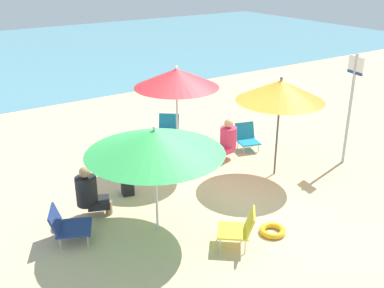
{
  "coord_description": "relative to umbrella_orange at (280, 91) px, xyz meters",
  "views": [
    {
      "loc": [
        -4.38,
        -6.1,
        4.06
      ],
      "look_at": [
        0.13,
        0.67,
        0.7
      ],
      "focal_mm": 42.64,
      "sensor_mm": 36.0,
      "label": 1
    }
  ],
  "objects": [
    {
      "name": "umbrella_orange",
      "position": [
        0.0,
        0.0,
        0.0
      ],
      "size": [
        1.68,
        1.68,
        1.99
      ],
      "color": "#4C4C51",
      "rests_on": "ground_plane"
    },
    {
      "name": "person_a",
      "position": [
        -3.68,
        0.52,
        -1.28
      ],
      "size": [
        0.58,
        0.47,
        0.91
      ],
      "rotation": [
        0.0,
        0.0,
        5.91
      ],
      "color": "black",
      "rests_on": "ground_plane"
    },
    {
      "name": "beach_chair_b",
      "position": [
        -4.25,
        0.04,
        -1.45
      ],
      "size": [
        0.76,
        0.72,
        0.55
      ],
      "rotation": [
        0.0,
        0.0,
        -0.43
      ],
      "color": "navy",
      "rests_on": "ground_plane"
    },
    {
      "name": "umbrella_red",
      "position": [
        -1.4,
        1.44,
        0.13
      ],
      "size": [
        1.68,
        1.68,
        2.11
      ],
      "color": "silver",
      "rests_on": "ground_plane"
    },
    {
      "name": "umbrella_green",
      "position": [
        -2.95,
        -0.44,
        -0.22
      ],
      "size": [
        2.12,
        2.12,
        1.76
      ],
      "color": "silver",
      "rests_on": "ground_plane"
    },
    {
      "name": "beach_chair_d",
      "position": [
        -2.16,
        -1.54,
        -1.41
      ],
      "size": [
        0.71,
        0.7,
        0.6
      ],
      "rotation": [
        0.0,
        0.0,
        2.46
      ],
      "color": "gold",
      "rests_on": "ground_plane"
    },
    {
      "name": "ground_plane",
      "position": [
        -1.58,
        0.14,
        -1.73
      ],
      "size": [
        40.0,
        40.0,
        0.0
      ],
      "primitive_type": "plane",
      "color": "#D3BC8C"
    },
    {
      "name": "swim_ring",
      "position": [
        -1.5,
        -1.56,
        -1.68
      ],
      "size": [
        0.42,
        0.42,
        0.09
      ],
      "primitive_type": "torus",
      "color": "yellow",
      "rests_on": "ground_plane"
    },
    {
      "name": "person_b",
      "position": [
        -0.33,
        1.15,
        -1.29
      ],
      "size": [
        0.58,
        0.41,
        0.89
      ],
      "rotation": [
        0.0,
        0.0,
        3.28
      ],
      "color": "#DB3866",
      "rests_on": "ground_plane"
    },
    {
      "name": "beach_chair_a",
      "position": [
        -0.87,
        2.68,
        -1.38
      ],
      "size": [
        0.67,
        0.68,
        0.64
      ],
      "rotation": [
        0.0,
        0.0,
        -2.24
      ],
      "color": "teal",
      "rests_on": "ground_plane"
    },
    {
      "name": "beach_chair_c",
      "position": [
        0.37,
        1.32,
        -1.45
      ],
      "size": [
        0.57,
        0.61,
        0.58
      ],
      "rotation": [
        0.0,
        0.0,
        -1.85
      ],
      "color": "teal",
      "rests_on": "ground_plane"
    },
    {
      "name": "warning_sign",
      "position": [
        1.6,
        -0.39,
        -0.27
      ],
      "size": [
        0.11,
        0.41,
        2.31
      ],
      "rotation": [
        0.0,
        0.0,
        -0.21
      ],
      "color": "#ADADB2",
      "rests_on": "ground_plane"
    },
    {
      "name": "sea_water",
      "position": [
        -1.58,
        14.98,
        -1.73
      ],
      "size": [
        40.0,
        16.0,
        0.01
      ],
      "primitive_type": "cube",
      "color": "#5693A3",
      "rests_on": "ground_plane"
    },
    {
      "name": "beach_bag",
      "position": [
        -2.83,
        0.87,
        -1.56
      ],
      "size": [
        0.25,
        0.25,
        0.33
      ],
      "primitive_type": "cube",
      "rotation": [
        0.0,
        0.0,
        4.48
      ],
      "color": "black",
      "rests_on": "ground_plane"
    }
  ]
}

